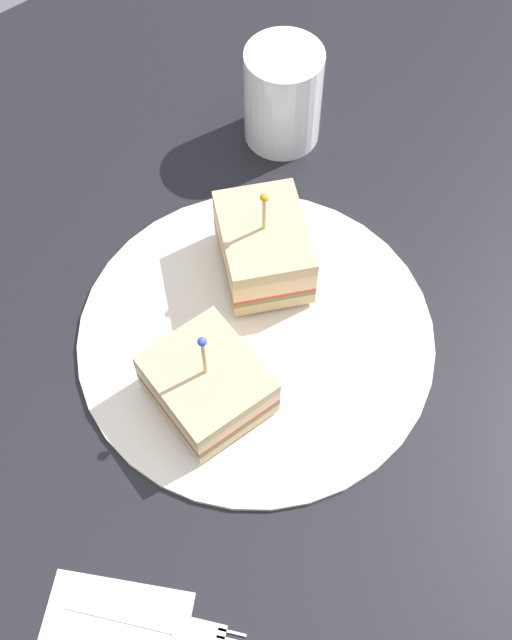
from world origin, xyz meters
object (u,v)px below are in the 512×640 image
Objects in this scene: drink_glass at (283,101)px; sandwich_half_back at (207,384)px; fork at (175,630)px; plate at (256,335)px; sandwich_half_front at (264,247)px.

sandwich_half_back is at bearing -50.58° from drink_glass.
fork is at bearing -48.21° from drink_glass.
plate is 7.35cm from sandwich_half_front.
drink_glass reaches higher than fork.
sandwich_half_front is 1.14× the size of drink_glass.
sandwich_half_front reaches higher than plate.
plate is at bearing 108.85° from sandwich_half_back.
plate reaches higher than fork.
drink_glass is (-16.22, 15.94, 3.79)cm from plate.
sandwich_half_front is 16.13cm from drink_glass.
sandwich_half_back is at bearing 135.74° from fork.
sandwich_half_back is 29.06cm from drink_glass.
drink_glass is at bearing 131.79° from fork.
plate is 23.05cm from drink_glass.
plate is 23.78cm from fork.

